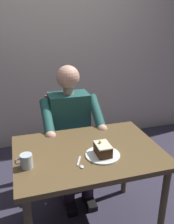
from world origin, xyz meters
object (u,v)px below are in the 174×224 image
object	(u,v)px
chair	(68,135)
coffee_cup	(26,161)
cake_slice	(103,149)
seated_person	(71,130)
dessert_spoon	(80,164)
dining_table	(88,161)

from	to	relation	value
chair	coffee_cup	xyz separation A→B (m)	(0.43, 0.79, 0.28)
chair	cake_slice	world-z (taller)	chair
seated_person	dessert_spoon	size ratio (longest dim) A/B	8.61
seated_person	dessert_spoon	xyz separation A→B (m)	(0.10, 0.69, 0.09)
dining_table	chair	distance (m)	0.72
chair	coffee_cup	world-z (taller)	chair
seated_person	coffee_cup	xyz separation A→B (m)	(0.43, 0.62, 0.14)
coffee_cup	dessert_spoon	xyz separation A→B (m)	(-0.33, 0.07, -0.04)
chair	cake_slice	size ratio (longest dim) A/B	6.46
chair	cake_slice	bearing A→B (deg)	95.28
dessert_spoon	coffee_cup	bearing A→B (deg)	-11.48
chair	seated_person	size ratio (longest dim) A/B	0.74
dining_table	dessert_spoon	size ratio (longest dim) A/B	7.36
cake_slice	coffee_cup	world-z (taller)	cake_slice
seated_person	coffee_cup	world-z (taller)	seated_person
cake_slice	seated_person	bearing A→B (deg)	-83.27
seated_person	dessert_spoon	bearing A→B (deg)	81.75
cake_slice	dessert_spoon	distance (m)	0.19
chair	dessert_spoon	xyz separation A→B (m)	(0.10, 0.86, 0.23)
seated_person	chair	bearing A→B (deg)	-90.00
dining_table	chair	bearing A→B (deg)	-90.00
cake_slice	coffee_cup	xyz separation A→B (m)	(0.51, -0.01, -0.00)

